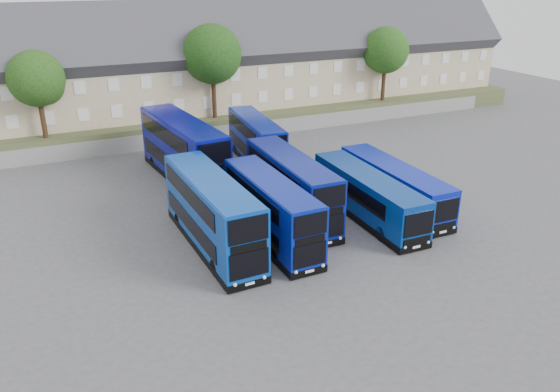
{
  "coord_description": "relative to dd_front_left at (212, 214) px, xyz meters",
  "views": [
    {
      "loc": [
        -14.79,
        -26.36,
        15.91
      ],
      "look_at": [
        -0.95,
        3.48,
        2.2
      ],
      "focal_mm": 35.0,
      "sensor_mm": 36.0,
      "label": 1
    }
  ],
  "objects": [
    {
      "name": "ground",
      "position": [
        5.87,
        -2.6,
        -2.18
      ],
      "size": [
        120.0,
        120.0,
        0.0
      ],
      "primitive_type": "plane",
      "color": "#4C4C51",
      "rests_on": "ground"
    },
    {
      "name": "retaining_wall",
      "position": [
        5.87,
        21.4,
        -1.43
      ],
      "size": [
        70.0,
        0.4,
        1.5
      ],
      "primitive_type": "cube",
      "color": "slate",
      "rests_on": "ground"
    },
    {
      "name": "earth_bank",
      "position": [
        5.87,
        31.4,
        -1.18
      ],
      "size": [
        80.0,
        20.0,
        2.0
      ],
      "primitive_type": "cube",
      "color": "#474C2B",
      "rests_on": "ground"
    },
    {
      "name": "terrace_row",
      "position": [
        11.87,
        27.4,
        4.41
      ],
      "size": [
        66.0,
        10.4,
        11.2
      ],
      "color": "tan",
      "rests_on": "earth_bank"
    },
    {
      "name": "dd_front_left",
      "position": [
        0.0,
        0.0,
        0.0
      ],
      "size": [
        2.89,
        11.26,
        4.45
      ],
      "rotation": [
        0.0,
        0.0,
        0.03
      ],
      "color": "#093EA6",
      "rests_on": "ground"
    },
    {
      "name": "dd_front_mid",
      "position": [
        3.58,
        -0.72,
        -0.21
      ],
      "size": [
        2.48,
        10.18,
        4.03
      ],
      "rotation": [
        0.0,
        0.0,
        0.02
      ],
      "color": "#081B93",
      "rests_on": "ground"
    },
    {
      "name": "dd_front_right",
      "position": [
        6.35,
        2.08,
        -0.1
      ],
      "size": [
        2.63,
        10.74,
        4.25
      ],
      "rotation": [
        0.0,
        0.0,
        -0.02
      ],
      "color": "navy",
      "rests_on": "ground"
    },
    {
      "name": "dd_rear_left",
      "position": [
        1.62,
        12.11,
        0.24
      ],
      "size": [
        4.07,
        12.6,
        4.93
      ],
      "rotation": [
        0.0,
        0.0,
        0.1
      ],
      "color": "#070C86",
      "rests_on": "ground"
    },
    {
      "name": "dd_rear_right",
      "position": [
        8.48,
        13.49,
        -0.23
      ],
      "size": [
        3.16,
        10.19,
        3.99
      ],
      "rotation": [
        0.0,
        0.0,
        -0.09
      ],
      "color": "#081D98",
      "rests_on": "ground"
    },
    {
      "name": "coach_east_a",
      "position": [
        10.98,
        -0.3,
        -0.67
      ],
      "size": [
        2.63,
        11.38,
        3.09
      ],
      "rotation": [
        0.0,
        0.0,
        -0.02
      ],
      "color": "navy",
      "rests_on": "ground"
    },
    {
      "name": "coach_east_b",
      "position": [
        13.75,
        0.55,
        -0.69
      ],
      "size": [
        2.5,
        11.2,
        3.05
      ],
      "rotation": [
        0.0,
        0.0,
        -0.01
      ],
      "color": "#091CA8",
      "rests_on": "ground"
    },
    {
      "name": "tree_west",
      "position": [
        -7.98,
        22.5,
        4.87
      ],
      "size": [
        4.8,
        4.8,
        7.65
      ],
      "color": "#382314",
      "rests_on": "earth_bank"
    },
    {
      "name": "tree_mid",
      "position": [
        8.02,
        23.0,
        5.88
      ],
      "size": [
        5.76,
        5.76,
        9.18
      ],
      "color": "#382314",
      "rests_on": "earth_bank"
    },
    {
      "name": "tree_east",
      "position": [
        28.02,
        22.5,
        5.2
      ],
      "size": [
        5.12,
        5.12,
        8.16
      ],
      "color": "#382314",
      "rests_on": "earth_bank"
    },
    {
      "name": "tree_far",
      "position": [
        34.02,
        29.5,
        5.54
      ],
      "size": [
        5.44,
        5.44,
        8.67
      ],
      "color": "#382314",
      "rests_on": "earth_bank"
    }
  ]
}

